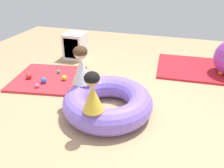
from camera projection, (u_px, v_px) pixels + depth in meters
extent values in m
plane|color=tan|center=(119.00, 109.00, 3.26)|extent=(8.00, 8.00, 0.00)
cube|color=red|center=(48.00, 78.00, 4.10)|extent=(1.37, 1.32, 0.04)
cube|color=red|center=(196.00, 68.00, 4.49)|extent=(1.57, 1.33, 0.04)
torus|color=#8466E0|center=(108.00, 102.00, 3.11)|extent=(1.26, 1.26, 0.34)
cone|color=white|center=(82.00, 71.00, 3.18)|extent=(0.33, 0.33, 0.37)
sphere|color=beige|center=(80.00, 53.00, 3.05)|extent=(0.19, 0.19, 0.19)
ellipsoid|color=#472D19|center=(80.00, 52.00, 3.04)|extent=(0.20, 0.20, 0.16)
cone|color=yellow|center=(93.00, 98.00, 2.57)|extent=(0.33, 0.33, 0.33)
sphere|color=tan|center=(92.00, 79.00, 2.45)|extent=(0.17, 0.17, 0.17)
ellipsoid|color=black|center=(92.00, 78.00, 2.45)|extent=(0.18, 0.18, 0.14)
sphere|color=yellow|center=(64.00, 78.00, 3.97)|extent=(0.09, 0.09, 0.09)
sphere|color=orange|center=(221.00, 73.00, 4.16)|extent=(0.09, 0.09, 0.09)
sphere|color=pink|center=(37.00, 86.00, 3.73)|extent=(0.07, 0.07, 0.07)
sphere|color=red|center=(29.00, 76.00, 4.02)|extent=(0.11, 0.11, 0.11)
sphere|color=green|center=(58.00, 72.00, 4.23)|extent=(0.06, 0.06, 0.06)
sphere|color=blue|center=(44.00, 80.00, 3.87)|extent=(0.10, 0.10, 0.10)
cube|color=white|center=(75.00, 46.00, 4.95)|extent=(0.44, 0.44, 0.56)
cube|color=#2D2D33|center=(73.00, 47.00, 4.85)|extent=(0.34, 0.20, 0.44)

